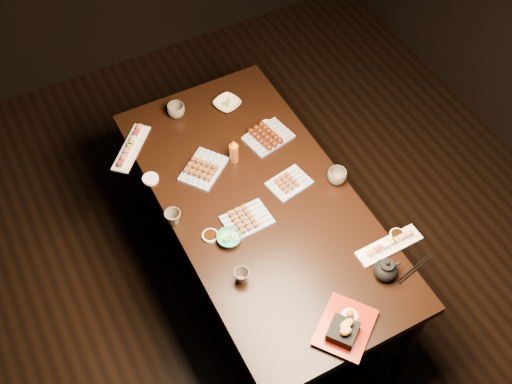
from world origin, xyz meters
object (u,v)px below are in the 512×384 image
teacup_mid_right (337,176)px  teapot (386,269)px  yakitori_plate_center (247,217)px  yakitori_plate_right (289,181)px  condiment_bottle (234,151)px  sushi_platter_near (390,244)px  teacup_far_right (176,110)px  teacup_near_left (241,276)px  sushi_platter_far (131,146)px  teacup_far_left (173,217)px  yakitori_plate_left (203,166)px  edamame_bowl_green (229,239)px  tempura_tray (346,324)px  dining_table (260,242)px  edamame_bowl_cream (227,104)px

teacup_mid_right → teapot: teapot is taller
yakitori_plate_center → yakitori_plate_right: 0.31m
condiment_bottle → sushi_platter_near: bearing=-63.4°
teacup_far_right → teacup_near_left: bearing=-97.9°
sushi_platter_far → teacup_far_left: size_ratio=4.13×
yakitori_plate_left → teacup_far_left: teacup_far_left is taller
teacup_mid_right → teapot: size_ratio=0.74×
teacup_mid_right → teapot: 0.57m
sushi_platter_near → teacup_near_left: 0.72m
yakitori_plate_center → teapot: teapot is taller
teacup_near_left → teacup_far_left: size_ratio=0.91×
yakitori_plate_right → teacup_mid_right: teacup_mid_right is taller
edamame_bowl_green → teacup_far_right: (0.11, 0.87, 0.02)m
teacup_far_right → sushi_platter_far: bearing=-159.9°
sushi_platter_near → edamame_bowl_green: (-0.66, 0.38, -0.00)m
tempura_tray → teapot: (0.30, 0.14, 0.01)m
edamame_bowl_green → condiment_bottle: 0.50m
yakitori_plate_left → teacup_mid_right: 0.68m
sushi_platter_near → teacup_far_right: size_ratio=3.40×
dining_table → tempura_tray: 0.88m
yakitori_plate_center → teapot: 0.70m
teacup_mid_right → teacup_far_left: size_ratio=1.22×
sushi_platter_near → edamame_bowl_green: sushi_platter_near is taller
teacup_far_left → yakitori_plate_center: bearing=-26.8°
edamame_bowl_green → teacup_far_left: size_ratio=1.47×
tempura_tray → teacup_far_right: bearing=57.9°
yakitori_plate_left → condiment_bottle: condiment_bottle is taller
sushi_platter_near → tempura_tray: (-0.41, -0.26, 0.03)m
teacup_far_left → condiment_bottle: (0.44, 0.21, 0.04)m
edamame_bowl_green → teapot: (0.55, -0.50, 0.04)m
teacup_mid_right → teacup_far_right: same height
dining_table → condiment_bottle: condiment_bottle is taller
sushi_platter_near → condiment_bottle: 0.92m
edamame_bowl_cream → teapot: 1.31m
condiment_bottle → teacup_mid_right: bearing=-42.8°
dining_table → yakitori_plate_center: size_ratio=7.95×
teacup_near_left → teacup_far_left: 0.46m
teacup_mid_right → condiment_bottle: condiment_bottle is taller
edamame_bowl_cream → teacup_far_left: 0.82m
sushi_platter_near → condiment_bottle: (-0.41, 0.82, 0.05)m
teacup_far_right → condiment_bottle: bearing=-72.5°
edamame_bowl_cream → yakitori_plate_right: bearing=-87.0°
yakitori_plate_right → tempura_tray: (-0.18, -0.80, 0.02)m
edamame_bowl_cream → teacup_far_right: 0.29m
teapot → teacup_far_right: bearing=110.7°
sushi_platter_near → sushi_platter_far: 1.43m
dining_table → yakitori_plate_right: yakitori_plate_right is taller
sushi_platter_far → edamame_bowl_green: bearing=57.9°
sushi_platter_near → teacup_far_left: size_ratio=4.15×
edamame_bowl_green → condiment_bottle: condiment_bottle is taller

